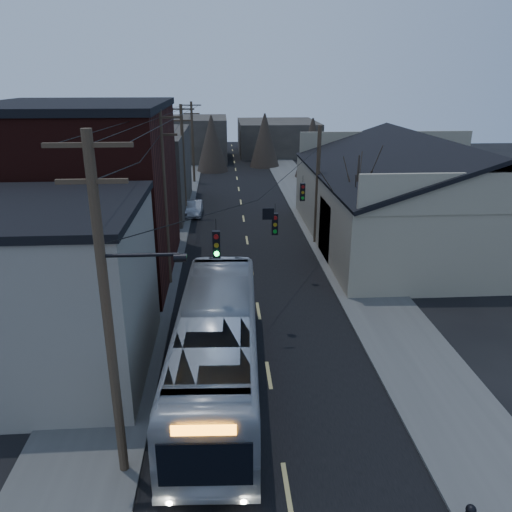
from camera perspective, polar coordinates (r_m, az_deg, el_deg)
The scene contains 13 objects.
road_surface at distance 41.38m, azimuth -1.32°, elevation 3.54°, with size 9.00×110.00×0.02m, color black.
sidewalk_left at distance 41.61m, azimuth -10.31°, elevation 3.38°, with size 4.00×110.00×0.12m, color #474744.
sidewalk_right at distance 42.14m, azimuth 7.56°, elevation 3.74°, with size 4.00×110.00×0.12m, color #474744.
building_clapboard at distance 21.64m, azimuth -23.24°, elevation -4.04°, with size 8.00×8.00×7.00m, color #6C675A.
building_brick at distance 31.51m, azimuth -19.12°, elevation 6.58°, with size 10.00×12.00×10.00m, color black.
building_left_far at distance 47.04m, azimuth -13.50°, elevation 9.38°, with size 9.00×14.00×7.00m, color #302A26.
warehouse at distance 38.72m, azimuth 18.70°, elevation 5.45°, with size 16.16×20.60×7.73m.
building_far_left at distance 75.28m, azimuth -7.28°, elevation 13.17°, with size 10.00×12.00×6.00m, color #302A26.
building_far_right at distance 80.66m, azimuth 2.44°, elevation 13.39°, with size 12.00×14.00×5.00m, color #302A26.
bare_tree at distance 31.82m, azimuth 11.29°, elevation 4.82°, with size 0.40×0.40×7.20m, color black.
utility_lines at distance 34.49m, azimuth -6.16°, elevation 8.56°, with size 11.24×45.28×10.50m.
bus at distance 19.75m, azimuth -4.49°, elevation -10.27°, with size 3.00×12.81×3.57m, color #A0A5AC.
parked_car at distance 44.64m, azimuth -7.08°, elevation 5.44°, with size 1.32×3.80×1.25m, color #A3A5AB.
Camera 1 is at (-1.72, -9.66, 11.71)m, focal length 35.00 mm.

